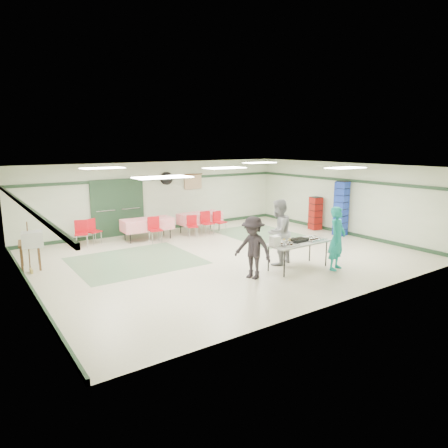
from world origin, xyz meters
TOP-DOWN VIEW (x-y plane):
  - floor at (0.00, 0.00)m, footprint 11.00×11.00m
  - ceiling at (0.00, 0.00)m, footprint 11.00×11.00m
  - wall_back at (0.00, 4.50)m, footprint 11.00×0.00m
  - wall_front at (0.00, -4.50)m, footprint 11.00×0.00m
  - wall_left at (-5.50, 0.00)m, footprint 0.00×9.00m
  - wall_right at (5.50, 0.00)m, footprint 0.00×9.00m
  - trim_back at (0.00, 4.47)m, footprint 11.00×0.06m
  - baseboard_back at (0.00, 4.47)m, footprint 11.00×0.06m
  - trim_left at (-5.47, 0.00)m, footprint 0.06×9.00m
  - baseboard_left at (-5.47, 0.00)m, footprint 0.06×9.00m
  - trim_right at (5.47, 0.00)m, footprint 0.06×9.00m
  - baseboard_right at (5.47, 0.00)m, footprint 0.06×9.00m
  - green_patch_a at (-2.50, 1.00)m, footprint 3.50×3.00m
  - green_patch_b at (2.80, 1.50)m, footprint 2.50×3.50m
  - double_door_left at (-2.20, 4.44)m, footprint 0.90×0.06m
  - double_door_right at (-1.25, 4.44)m, footprint 0.90×0.06m
  - door_frame at (-1.73, 4.42)m, footprint 2.00×0.03m
  - wall_fan at (0.30, 4.44)m, footprint 0.50×0.10m
  - scroll_banner at (1.50, 4.44)m, footprint 0.80×0.02m
  - serving_table at (0.90, -2.25)m, footprint 1.89×0.80m
  - sheet_tray_right at (1.43, -2.31)m, footprint 0.62×0.48m
  - sheet_tray_mid at (0.82, -2.10)m, footprint 0.54×0.41m
  - sheet_tray_left at (0.38, -2.36)m, footprint 0.54×0.42m
  - baking_pan at (0.94, -2.23)m, footprint 0.48×0.31m
  - foam_box_stack at (0.07, -2.21)m, footprint 0.23×0.21m
  - volunteer_teal at (1.71, -2.88)m, footprint 0.73×0.59m
  - volunteer_grey at (0.72, -1.61)m, footprint 1.08×0.94m
  - volunteer_dark at (-0.62, -2.16)m, footprint 0.91×1.18m
  - dining_table_a at (1.11, 3.28)m, footprint 1.76×0.87m
  - dining_table_b at (-1.09, 3.28)m, footprint 1.82×0.88m
  - chair_a at (1.05, 2.72)m, footprint 0.44×0.44m
  - chair_b at (0.42, 2.71)m, footprint 0.49×0.49m
  - chair_c at (1.59, 2.71)m, footprint 0.46×0.46m
  - chair_d at (-1.08, 2.72)m, footprint 0.47×0.47m
  - chair_loose_a at (-2.91, 3.76)m, footprint 0.52×0.52m
  - chair_loose_b at (-3.33, 3.57)m, footprint 0.52×0.52m
  - crate_stack_blue_a at (5.15, -0.16)m, footprint 0.44×0.44m
  - crate_stack_red at (5.15, 1.05)m, footprint 0.47×0.47m
  - crate_stack_blue_b at (5.15, -0.21)m, footprint 0.42×0.42m
  - printer_table at (-5.15, 1.98)m, footprint 0.65×0.90m
  - office_printer at (-5.15, 1.36)m, footprint 0.58×0.53m
  - broom at (-5.23, 1.56)m, footprint 0.08×0.22m

SIDE VIEW (x-z plane):
  - floor at x=0.00m, z-range 0.00..0.00m
  - green_patch_a at x=-2.50m, z-range 0.00..0.01m
  - green_patch_b at x=2.80m, z-range 0.00..0.01m
  - baseboard_back at x=0.00m, z-range 0.00..0.12m
  - baseboard_left at x=-5.47m, z-range 0.00..0.12m
  - baseboard_right at x=5.47m, z-range 0.00..0.12m
  - chair_b at x=0.42m, z-range 0.09..0.90m
  - chair_c at x=1.59m, z-range 0.09..0.94m
  - chair_loose_a at x=-2.91m, z-range 0.10..0.96m
  - chair_a at x=1.05m, z-range 0.10..0.99m
  - chair_loose_b at x=-3.33m, z-range 0.10..1.00m
  - chair_d at x=-1.08m, z-range 0.10..1.00m
  - dining_table_a at x=1.11m, z-range 0.19..0.95m
  - dining_table_b at x=-1.09m, z-range 0.19..0.95m
  - printer_table at x=-5.15m, z-range 0.26..1.00m
  - crate_stack_red at x=5.15m, z-range 0.00..1.31m
  - broom at x=-5.23m, z-range 0.03..1.40m
  - serving_table at x=0.90m, z-range 0.34..1.10m
  - sheet_tray_right at x=1.43m, z-range 0.76..0.78m
  - sheet_tray_mid at x=0.82m, z-range 0.76..0.78m
  - sheet_tray_left at x=0.38m, z-range 0.76..0.78m
  - baking_pan at x=0.94m, z-range 0.76..0.84m
  - volunteer_dark at x=-0.62m, z-range 0.00..1.60m
  - volunteer_teal at x=1.71m, z-range 0.00..1.73m
  - foam_box_stack at x=0.07m, z-range 0.76..1.02m
  - volunteer_grey at x=0.72m, z-range 0.00..1.87m
  - office_printer at x=-5.15m, z-range 0.75..1.15m
  - crate_stack_blue_a at x=5.15m, z-range 0.00..2.00m
  - crate_stack_blue_b at x=5.15m, z-range 0.00..2.04m
  - double_door_left at x=-2.20m, z-range 0.00..2.10m
  - double_door_right at x=-1.25m, z-range 0.00..2.10m
  - door_frame at x=-1.73m, z-range -0.02..2.12m
  - wall_back at x=0.00m, z-range -4.15..6.85m
  - wall_front at x=0.00m, z-range -4.15..6.85m
  - wall_left at x=-5.50m, z-range -3.15..5.85m
  - wall_right at x=5.50m, z-range -3.15..5.85m
  - scroll_banner at x=1.50m, z-range 1.55..2.15m
  - trim_back at x=0.00m, z-range 2.00..2.10m
  - trim_left at x=-5.47m, z-range 2.00..2.10m
  - trim_right at x=5.47m, z-range 2.00..2.10m
  - wall_fan at x=0.30m, z-range 1.80..2.30m
  - ceiling at x=0.00m, z-range 2.70..2.70m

